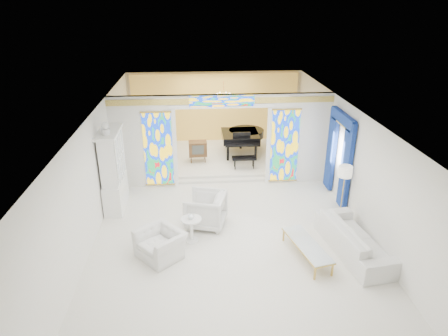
{
  "coord_description": "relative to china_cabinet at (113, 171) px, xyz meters",
  "views": [
    {
      "loc": [
        -0.85,
        -10.05,
        5.79
      ],
      "look_at": [
        -0.07,
        0.2,
        1.32
      ],
      "focal_mm": 32.0,
      "sensor_mm": 36.0,
      "label": 1
    }
  ],
  "objects": [
    {
      "name": "ceiling",
      "position": [
        3.22,
        -0.6,
        1.83
      ],
      "size": [
        7.0,
        12.0,
        0.02
      ],
      "primitive_type": "cube",
      "color": "white",
      "rests_on": "wall_back"
    },
    {
      "name": "floor_lamp",
      "position": [
        6.42,
        -1.02,
        0.14
      ],
      "size": [
        0.41,
        0.41,
        1.54
      ],
      "rotation": [
        0.0,
        0.0,
        -0.09
      ],
      "color": "gold",
      "rests_on": "floor"
    },
    {
      "name": "side_table",
      "position": [
        2.2,
        -1.97,
        -0.74
      ],
      "size": [
        0.69,
        0.69,
        0.65
      ],
      "rotation": [
        0.0,
        0.0,
        0.41
      ],
      "color": "white",
      "rests_on": "floor"
    },
    {
      "name": "armchair_right",
      "position": [
        2.59,
        -1.21,
        -0.7
      ],
      "size": [
        1.25,
        1.23,
        0.93
      ],
      "primitive_type": "imported",
      "rotation": [
        0.0,
        0.0,
        -1.84
      ],
      "color": "silver",
      "rests_on": "floor"
    },
    {
      "name": "stained_glass_right",
      "position": [
        5.25,
        1.29,
        0.13
      ],
      "size": [
        0.9,
        0.04,
        2.4
      ],
      "primitive_type": "cube",
      "color": "gold",
      "rests_on": "partition_wall"
    },
    {
      "name": "chandelier",
      "position": [
        3.42,
        3.4,
        1.38
      ],
      "size": [
        0.48,
        0.48,
        0.3
      ],
      "primitive_type": "cylinder",
      "color": "gold",
      "rests_on": "ceiling"
    },
    {
      "name": "tv_console",
      "position": [
        2.45,
        2.94,
        -0.5
      ],
      "size": [
        0.66,
        0.46,
        0.76
      ],
      "rotation": [
        0.0,
        0.0,
        0.02
      ],
      "color": "#53371E",
      "rests_on": "alcove_platform"
    },
    {
      "name": "china_cabinet",
      "position": [
        0.0,
        0.0,
        0.0
      ],
      "size": [
        0.56,
        1.46,
        2.72
      ],
      "color": "white",
      "rests_on": "floor"
    },
    {
      "name": "partition_wall",
      "position": [
        3.22,
        1.4,
        0.48
      ],
      "size": [
        7.0,
        0.22,
        3.0
      ],
      "color": "silver",
      "rests_on": "floor"
    },
    {
      "name": "wall_front",
      "position": [
        3.22,
        -6.6,
        0.33
      ],
      "size": [
        7.0,
        0.02,
        3.0
      ],
      "primitive_type": "cube",
      "color": "silver",
      "rests_on": "floor"
    },
    {
      "name": "gold_curtain_back",
      "position": [
        3.22,
        5.28,
        0.33
      ],
      "size": [
        6.7,
        0.1,
        2.9
      ],
      "primitive_type": "cube",
      "color": "#E9B151",
      "rests_on": "wall_back"
    },
    {
      "name": "armchair_left",
      "position": [
        1.46,
        -2.56,
        -0.83
      ],
      "size": [
        1.38,
        1.39,
        0.68
      ],
      "primitive_type": "imported",
      "rotation": [
        0.0,
        0.0,
        -0.85
      ],
      "color": "white",
      "rests_on": "floor"
    },
    {
      "name": "alcove_platform",
      "position": [
        3.22,
        3.5,
        -1.08
      ],
      "size": [
        6.8,
        3.8,
        0.18
      ],
      "primitive_type": "cube",
      "color": "silver",
      "rests_on": "floor"
    },
    {
      "name": "coffee_table",
      "position": [
        4.93,
        -2.88,
        -0.82
      ],
      "size": [
        0.9,
        1.78,
        0.38
      ],
      "rotation": [
        0.0,
        0.0,
        0.23
      ],
      "color": "white",
      "rests_on": "floor"
    },
    {
      "name": "wall_left",
      "position": [
        -0.28,
        -0.6,
        0.33
      ],
      "size": [
        0.02,
        12.0,
        3.0
      ],
      "primitive_type": "cube",
      "color": "silver",
      "rests_on": "floor"
    },
    {
      "name": "blue_drapes",
      "position": [
        6.62,
        0.1,
        0.41
      ],
      "size": [
        0.14,
        1.85,
        2.65
      ],
      "color": "navy",
      "rests_on": "wall_right"
    },
    {
      "name": "sofa",
      "position": [
        6.17,
        -2.74,
        -0.8
      ],
      "size": [
        1.36,
        2.65,
        0.74
      ],
      "primitive_type": "imported",
      "rotation": [
        0.0,
        0.0,
        1.72
      ],
      "color": "silver",
      "rests_on": "floor"
    },
    {
      "name": "grand_piano",
      "position": [
        4.19,
        3.68,
        -0.29
      ],
      "size": [
        1.64,
        2.57,
        1.03
      ],
      "rotation": [
        0.0,
        0.0,
        -0.01
      ],
      "color": "black",
      "rests_on": "alcove_platform"
    },
    {
      "name": "stained_glass_left",
      "position": [
        1.19,
        1.29,
        0.13
      ],
      "size": [
        0.9,
        0.04,
        2.4
      ],
      "primitive_type": "cube",
      "color": "gold",
      "rests_on": "partition_wall"
    },
    {
      "name": "vase",
      "position": [
        2.2,
        -1.97,
        -0.43
      ],
      "size": [
        0.19,
        0.19,
        0.17
      ],
      "primitive_type": "imported",
      "rotation": [
        0.0,
        0.0,
        0.22
      ],
      "color": "white",
      "rests_on": "side_table"
    },
    {
      "name": "wall_right",
      "position": [
        6.72,
        -0.6,
        0.33
      ],
      "size": [
        0.02,
        12.0,
        3.0
      ],
      "primitive_type": "cube",
      "color": "silver",
      "rests_on": "floor"
    },
    {
      "name": "wall_back",
      "position": [
        3.22,
        5.4,
        0.33
      ],
      "size": [
        7.0,
        0.02,
        3.0
      ],
      "primitive_type": "cube",
      "color": "silver",
      "rests_on": "floor"
    },
    {
      "name": "stained_glass_transom",
      "position": [
        3.22,
        1.29,
        1.65
      ],
      "size": [
        2.0,
        0.04,
        0.34
      ],
      "primitive_type": "cube",
      "color": "gold",
      "rests_on": "partition_wall"
    },
    {
      "name": "floor",
      "position": [
        3.22,
        -0.6,
        -1.17
      ],
      "size": [
        12.0,
        12.0,
        0.0
      ],
      "primitive_type": "plane",
      "color": "silver",
      "rests_on": "ground"
    }
  ]
}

